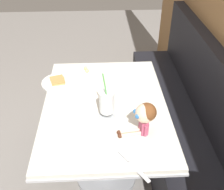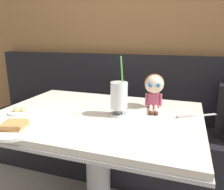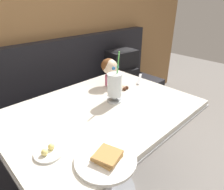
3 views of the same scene
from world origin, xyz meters
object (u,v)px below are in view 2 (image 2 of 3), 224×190
Objects in this scene: butter_saucer at (20,111)px; seated_doll at (154,86)px; milkshake_glass at (119,97)px; butter_knife at (190,116)px; toast_plate at (15,128)px.

seated_doll is (0.68, 0.34, 0.12)m from butter_saucer.
milkshake_glass is 2.63× the size of butter_saucer.
butter_saucer is at bearing -164.98° from butter_knife.
butter_saucer is at bearing 126.63° from toast_plate.
butter_knife is at bearing 15.02° from butter_saucer.
toast_plate is 0.77m from seated_doll.
milkshake_glass reaches higher than toast_plate.
butter_knife is at bearing 14.96° from milkshake_glass.
seated_doll is at bearing 45.33° from toast_plate.
butter_knife is 0.26m from seated_doll.
toast_plate is 0.86m from butter_knife.
milkshake_glass reaches higher than butter_knife.
butter_saucer is (-0.53, -0.14, -0.09)m from milkshake_glass.
toast_plate is 0.79× the size of milkshake_glass.
butter_saucer reaches higher than butter_knife.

